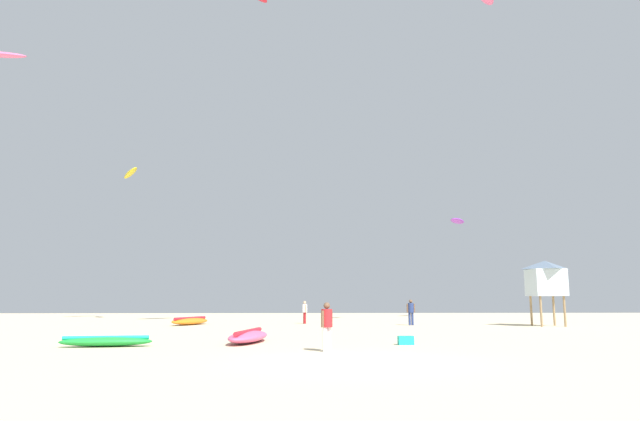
% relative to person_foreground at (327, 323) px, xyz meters
% --- Properties ---
extents(ground_plane, '(120.00, 120.00, 0.00)m').
position_rel_person_foreground_xyz_m(ground_plane, '(0.56, -3.09, -0.91)').
color(ground_plane, beige).
extents(person_foreground, '(0.39, 0.40, 1.55)m').
position_rel_person_foreground_xyz_m(person_foreground, '(0.00, 0.00, 0.00)').
color(person_foreground, silver).
rests_on(person_foreground, ground).
extents(person_midground, '(0.56, 0.38, 1.68)m').
position_rel_person_foreground_xyz_m(person_midground, '(6.60, 19.37, 0.07)').
color(person_midground, navy).
rests_on(person_midground, ground).
extents(person_left, '(0.36, 0.50, 1.58)m').
position_rel_person_foreground_xyz_m(person_left, '(-0.38, 22.34, 0.02)').
color(person_left, '#B21E23').
rests_on(person_left, ground).
extents(kite_grounded_near, '(1.82, 4.32, 0.49)m').
position_rel_person_foreground_xyz_m(kite_grounded_near, '(-2.82, 4.03, -0.66)').
color(kite_grounded_near, '#E5598C').
rests_on(kite_grounded_near, ground).
extents(kite_grounded_mid, '(2.58, 4.56, 0.55)m').
position_rel_person_foreground_xyz_m(kite_grounded_mid, '(-8.10, 20.69, -0.65)').
color(kite_grounded_mid, orange).
rests_on(kite_grounded_mid, ground).
extents(kite_grounded_far, '(3.26, 1.32, 0.40)m').
position_rel_person_foreground_xyz_m(kite_grounded_far, '(-7.67, 2.22, -0.72)').
color(kite_grounded_far, green).
rests_on(kite_grounded_far, ground).
extents(lifeguard_tower, '(2.30, 2.30, 4.15)m').
position_rel_person_foreground_xyz_m(lifeguard_tower, '(15.00, 17.53, 2.15)').
color(lifeguard_tower, '#8C704C').
rests_on(lifeguard_tower, ground).
extents(cooler_box, '(0.56, 0.36, 0.32)m').
position_rel_person_foreground_xyz_m(cooler_box, '(3.06, 2.72, -0.75)').
color(cooler_box, '#19B29E').
rests_on(cooler_box, ground).
extents(kite_aloft_4, '(2.58, 3.94, 0.95)m').
position_rel_person_foreground_xyz_m(kite_aloft_4, '(-15.35, 30.08, 11.58)').
color(kite_aloft_4, yellow).
extents(kite_aloft_5, '(2.66, 3.57, 0.46)m').
position_rel_person_foreground_xyz_m(kite_aloft_5, '(14.83, 36.30, 8.45)').
color(kite_aloft_5, purple).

